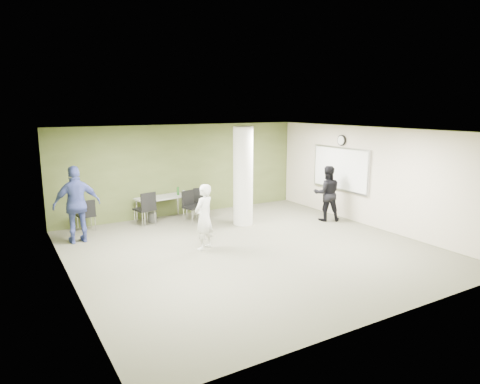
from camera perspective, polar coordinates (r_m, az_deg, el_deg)
floor at (r=10.28m, az=1.32°, el=-7.61°), size 8.00×8.00×0.00m
ceiling at (r=9.73m, az=1.39°, el=8.17°), size 8.00×8.00×0.00m
wall_back at (r=13.43m, az=-7.66°, el=2.94°), size 8.00×2.80×0.02m
wall_left at (r=8.56m, az=-22.09°, el=-2.59°), size 0.02×8.00×2.80m
wall_right_cream at (r=12.45m, az=17.23°, el=1.88°), size 0.02×8.00×2.80m
column at (r=12.10m, az=0.41°, el=2.13°), size 0.56×0.56×2.80m
whiteboard at (r=13.21m, az=13.20°, el=3.05°), size 0.05×2.30×1.30m
wall_clock at (r=13.12m, az=13.37°, el=6.72°), size 0.06×0.32×0.32m
folding_table at (r=12.84m, az=-10.30°, el=-0.83°), size 1.59×0.85×0.97m
wastebasket at (r=12.82m, az=-11.62°, el=-3.32°), size 0.25×0.25×0.29m
chair_back_left at (r=12.29m, az=-19.77°, el=-2.64°), size 0.48×0.48×0.88m
chair_back_right at (r=12.28m, az=-12.41°, el=-1.89°), size 0.60×0.60×0.99m
chair_table_left at (r=12.59m, az=-6.60°, el=-1.58°), size 0.57×0.57×0.92m
chair_table_right at (r=13.03m, az=-5.24°, el=-1.17°), size 0.56×0.56×0.90m
woman_white at (r=10.08m, az=-4.82°, el=-3.36°), size 0.68×0.59×1.57m
man_black at (r=12.86m, az=11.53°, el=-0.18°), size 1.00×0.93×1.64m
man_blue at (r=11.27m, az=-20.92°, el=-1.57°), size 1.15×0.51×1.93m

